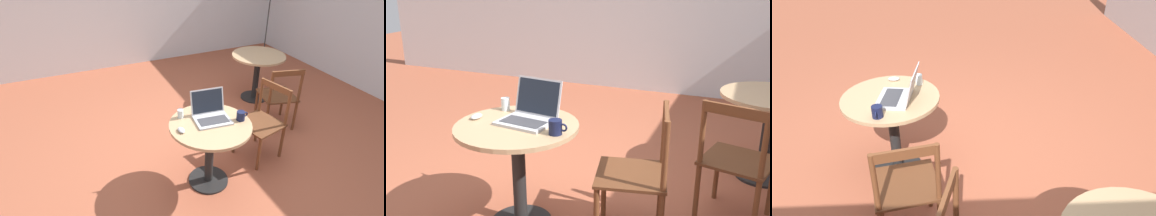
% 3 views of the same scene
% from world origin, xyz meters
% --- Properties ---
extents(ground_plane, '(16.00, 16.00, 0.00)m').
position_xyz_m(ground_plane, '(0.00, 0.00, 0.00)').
color(ground_plane, '#9E5138').
extents(cafe_table_near, '(0.81, 0.81, 0.74)m').
position_xyz_m(cafe_table_near, '(-0.18, -0.45, 0.56)').
color(cafe_table_near, black).
rests_on(cafe_table_near, ground_plane).
extents(chair_near_right, '(0.53, 0.53, 0.89)m').
position_xyz_m(chair_near_right, '(0.60, -0.28, 0.45)').
color(chair_near_right, brown).
rests_on(chair_near_right, ground_plane).
extents(laptop, '(0.38, 0.36, 0.26)m').
position_xyz_m(laptop, '(-0.13, -0.36, 0.79)').
color(laptop, '#B7B7BC').
rests_on(laptop, cafe_table_near).
extents(mouse, '(0.06, 0.10, 0.03)m').
position_xyz_m(mouse, '(-0.48, -0.45, 0.75)').
color(mouse, '#B7B7BC').
rests_on(mouse, cafe_table_near).
extents(mug, '(0.12, 0.08, 0.09)m').
position_xyz_m(mug, '(0.13, -0.50, 0.78)').
color(mug, '#141938').
rests_on(mug, cafe_table_near).
extents(drinking_glass, '(0.06, 0.06, 0.09)m').
position_xyz_m(drinking_glass, '(-0.40, -0.22, 0.78)').
color(drinking_glass, silver).
rests_on(drinking_glass, cafe_table_near).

